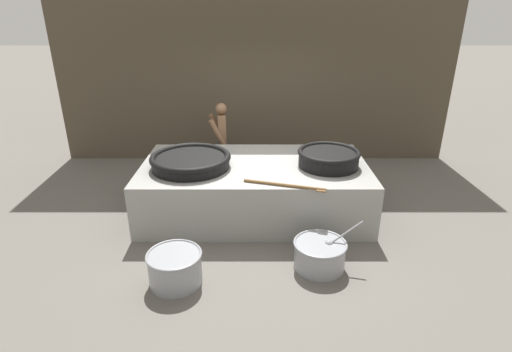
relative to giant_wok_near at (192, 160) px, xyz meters
name	(u,v)px	position (x,y,z in m)	size (l,w,h in m)	color
ground_plane	(256,211)	(0.95, 0.14, -0.92)	(60.00, 60.00, 0.00)	#666059
back_wall	(257,53)	(0.95, 2.69, 1.27)	(8.01, 0.24, 4.39)	#4C4233
hearth_platform	(256,188)	(0.95, 0.14, -0.52)	(3.45, 1.87, 0.82)	gray
giant_wok_near	(192,160)	(0.00, 0.00, 0.00)	(1.20, 1.20, 0.20)	black
giant_wok_far	(330,158)	(2.07, 0.05, 0.03)	(0.94, 0.94, 0.25)	black
stirring_paddle	(290,186)	(1.41, -0.71, -0.09)	(1.10, 0.38, 0.04)	brown
cook	(223,139)	(0.34, 1.49, -0.14)	(0.36, 0.55, 1.45)	brown
prep_bowl_vegetables	(321,254)	(1.77, -1.36, -0.73)	(0.86, 0.67, 0.62)	gray
prep_bowl_meat	(176,267)	(0.02, -1.67, -0.70)	(0.66, 0.66, 0.40)	gray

